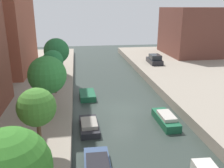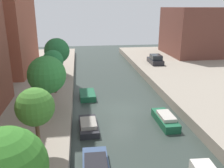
{
  "view_description": "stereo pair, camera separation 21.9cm",
  "coord_description": "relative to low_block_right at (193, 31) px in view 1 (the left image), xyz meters",
  "views": [
    {
      "loc": [
        -4.31,
        -22.04,
        9.93
      ],
      "look_at": [
        -0.68,
        2.7,
        1.87
      ],
      "focal_mm": 38.57,
      "sensor_mm": 36.0,
      "label": 1
    },
    {
      "loc": [
        -4.09,
        -22.07,
        9.93
      ],
      "look_at": [
        -0.68,
        2.7,
        1.87
      ],
      "focal_mm": 38.57,
      "sensor_mm": 36.0,
      "label": 2
    }
  ],
  "objects": [
    {
      "name": "street_tree_1",
      "position": [
        -24.83,
        -30.73,
        -1.19
      ],
      "size": [
        2.34,
        2.34,
        4.41
      ],
      "color": "brown",
      "rests_on": "quay_left"
    },
    {
      "name": "parked_car",
      "position": [
        -9.73,
        -7.04,
        -3.79
      ],
      "size": [
        1.95,
        4.11,
        1.48
      ],
      "color": "black",
      "rests_on": "quay_right"
    },
    {
      "name": "moored_boat_right_2",
      "position": [
        -14.79,
        -25.98,
        -4.98
      ],
      "size": [
        1.38,
        3.95,
        0.98
      ],
      "color": "#195638",
      "rests_on": "ground_plane"
    },
    {
      "name": "low_block_right",
      "position": [
        0.0,
        0.0,
        0.0
      ],
      "size": [
        10.0,
        11.75,
        8.81
      ],
      "primitive_type": "cube",
      "color": "brown",
      "rests_on": "quay_right"
    },
    {
      "name": "ground_plane",
      "position": [
        -18.0,
        -22.37,
        -5.4
      ],
      "size": [
        84.0,
        84.0,
        0.0
      ],
      "primitive_type": "plane",
      "color": "#2D3833"
    },
    {
      "name": "street_tree_4",
      "position": [
        -24.83,
        -13.95,
        -0.74
      ],
      "size": [
        3.14,
        3.14,
        5.24
      ],
      "color": "brown",
      "rests_on": "quay_left"
    },
    {
      "name": "moored_boat_left_3",
      "position": [
        -21.36,
        -18.61,
        -5.09
      ],
      "size": [
        1.79,
        3.17,
        0.64
      ],
      "color": "#195638",
      "rests_on": "ground_plane"
    },
    {
      "name": "street_tree_3",
      "position": [
        -24.83,
        -19.15,
        -0.89
      ],
      "size": [
        2.17,
        2.17,
        4.66
      ],
      "color": "brown",
      "rests_on": "quay_left"
    },
    {
      "name": "street_tree_2",
      "position": [
        -24.83,
        -24.63,
        -0.91
      ],
      "size": [
        3.19,
        3.19,
        5.12
      ],
      "color": "#4E412A",
      "rests_on": "quay_left"
    },
    {
      "name": "moored_boat_left_2",
      "position": [
        -21.58,
        -26.08,
        -5.05
      ],
      "size": [
        1.63,
        3.63,
        0.84
      ],
      "color": "#232328",
      "rests_on": "ground_plane"
    }
  ]
}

